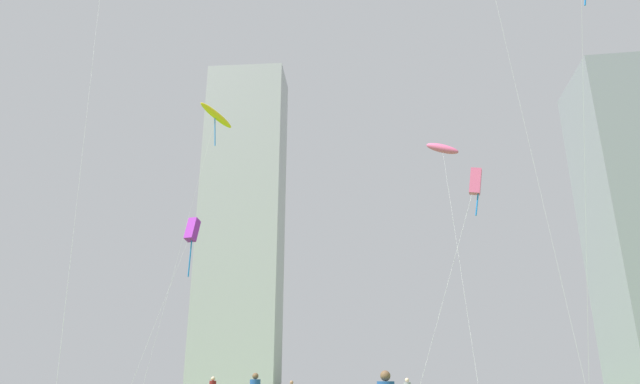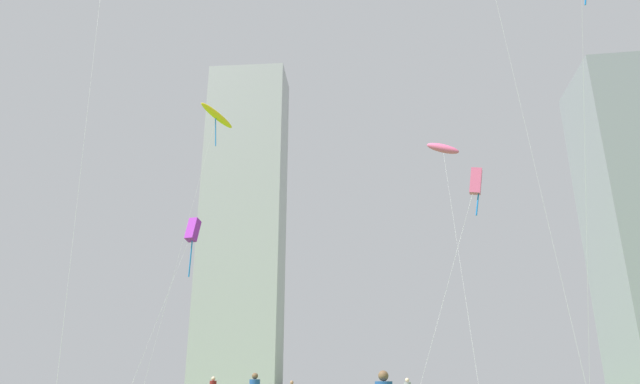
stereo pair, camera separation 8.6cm
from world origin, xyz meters
name	(u,v)px [view 1 (the left image)]	position (x,y,z in m)	size (l,w,h in m)	color
kite_flying_0	(216,116)	(-16.70, 26.21, 25.98)	(4.00, 5.69, 27.12)	silver
kite_flying_1	(442,149)	(4.54, 26.68, 19.77)	(2.97, 7.01, 20.66)	silver
kite_flying_2	(192,231)	(-14.80, 20.53, 12.75)	(2.35, 4.20, 13.82)	silver
kite_flying_5	(475,182)	(7.00, 20.62, 14.39)	(5.06, 3.82, 15.39)	silver
distant_highrise_0	(631,218)	(37.44, 113.35, 35.16)	(15.26, 21.64, 70.31)	gray
distant_highrise_1	(243,217)	(-58.51, 116.65, 45.30)	(22.31, 14.25, 90.60)	#A8A8AD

